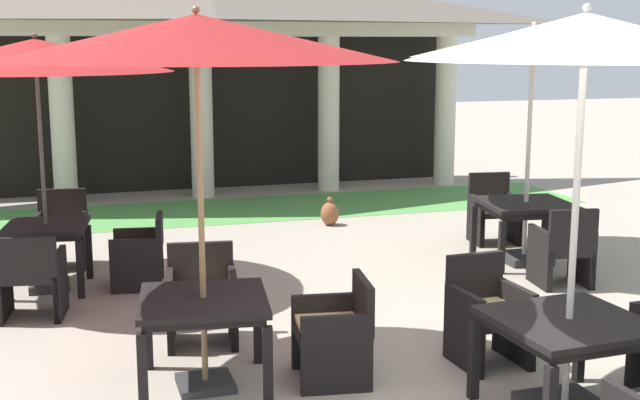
{
  "coord_description": "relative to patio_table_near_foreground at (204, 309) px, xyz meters",
  "views": [
    {
      "loc": [
        -2.28,
        -5.18,
        2.67
      ],
      "look_at": [
        0.13,
        2.78,
        1.12
      ],
      "focal_mm": 47.46,
      "sensor_mm": 36.0,
      "label": 1
    }
  ],
  "objects": [
    {
      "name": "patio_umbrella_far_back",
      "position": [
        4.4,
        2.71,
        2.01
      ],
      "size": [
        2.92,
        2.92,
        2.91
      ],
      "color": "#2D2D2D",
      "rests_on": "ground"
    },
    {
      "name": "patio_table_near_foreground",
      "position": [
        0.0,
        0.0,
        0.0
      ],
      "size": [
        1.1,
        1.1,
        0.74
      ],
      "rotation": [
        0.0,
        0.0,
        -0.14
      ],
      "color": "black",
      "rests_on": "ground"
    },
    {
      "name": "patio_chair_near_foreground_north",
      "position": [
        0.14,
        1.03,
        -0.23
      ],
      "size": [
        0.69,
        0.66,
        0.87
      ],
      "rotation": [
        0.0,
        0.0,
        -3.28
      ],
      "color": "black",
      "rests_on": "ground"
    },
    {
      "name": "patio_chair_mid_left_east",
      "position": [
        -0.22,
        3.02,
        -0.26
      ],
      "size": [
        0.64,
        0.69,
        0.79
      ],
      "rotation": [
        0.0,
        0.0,
        1.43
      ],
      "color": "black",
      "rests_on": "ground"
    },
    {
      "name": "patio_chair_mid_left_north",
      "position": [
        -1.06,
        4.15,
        -0.22
      ],
      "size": [
        0.66,
        0.6,
        0.92
      ],
      "rotation": [
        0.0,
        0.0,
        -3.29
      ],
      "color": "black",
      "rests_on": "ground"
    },
    {
      "name": "patio_table_mid_left",
      "position": [
        -1.21,
        3.17,
        -0.01
      ],
      "size": [
        0.96,
        0.96,
        0.73
      ],
      "rotation": [
        0.0,
        0.0,
        -0.15
      ],
      "color": "black",
      "rests_on": "ground"
    },
    {
      "name": "patio_umbrella_mid_right",
      "position": [
        2.43,
        -1.25,
        2.02
      ],
      "size": [
        2.43,
        2.43,
        2.93
      ],
      "color": "#2D2D2D",
      "rests_on": "ground"
    },
    {
      "name": "patio_table_far_back",
      "position": [
        4.4,
        2.71,
        0.02
      ],
      "size": [
        1.17,
        1.17,
        0.75
      ],
      "rotation": [
        0.0,
        0.0,
        -0.13
      ],
      "color": "black",
      "rests_on": "ground"
    },
    {
      "name": "patio_umbrella_near_foreground",
      "position": [
        0.0,
        -0.0,
        2.05
      ],
      "size": [
        2.98,
        2.98,
        2.94
      ],
      "color": "#2D2D2D",
      "rests_on": "ground"
    },
    {
      "name": "terracotta_urn",
      "position": [
        2.74,
        5.43,
        -0.46
      ],
      "size": [
        0.27,
        0.27,
        0.43
      ],
      "color": "brown",
      "rests_on": "ground"
    },
    {
      "name": "patio_chair_mid_right_north",
      "position": [
        2.36,
        -0.17,
        -0.23
      ],
      "size": [
        0.58,
        0.62,
        0.9
      ],
      "rotation": [
        0.0,
        0.0,
        -3.08
      ],
      "color": "black",
      "rests_on": "ground"
    },
    {
      "name": "patio_chair_far_back_south",
      "position": [
        4.26,
        1.66,
        -0.23
      ],
      "size": [
        0.64,
        0.64,
        0.91
      ],
      "rotation": [
        0.0,
        0.0,
        -0.13
      ],
      "color": "black",
      "rests_on": "ground"
    },
    {
      "name": "patio_table_mid_right",
      "position": [
        2.43,
        -1.25,
        -0.0
      ],
      "size": [
        1.09,
        1.09,
        0.73
      ],
      "rotation": [
        0.0,
        0.0,
        0.06
      ],
      "color": "black",
      "rests_on": "ground"
    },
    {
      "name": "patio_chair_far_back_north",
      "position": [
        4.54,
        3.76,
        -0.22
      ],
      "size": [
        0.66,
        0.62,
        0.93
      ],
      "rotation": [
        0.0,
        0.0,
        -3.27
      ],
      "color": "black",
      "rests_on": "ground"
    },
    {
      "name": "patio_chair_mid_left_south",
      "position": [
        -1.35,
        2.19,
        -0.23
      ],
      "size": [
        0.68,
        0.65,
        0.86
      ],
      "rotation": [
        0.0,
        0.0,
        -0.15
      ],
      "color": "black",
      "rests_on": "ground"
    },
    {
      "name": "patio_umbrella_mid_left",
      "position": [
        -1.21,
        3.17,
        1.88
      ],
      "size": [
        2.87,
        2.87,
        2.77
      ],
      "color": "#2D2D2D",
      "rests_on": "ground"
    },
    {
      "name": "lawn_strip",
      "position": [
        1.33,
        6.96,
        -0.64
      ],
      "size": [
        12.26,
        2.15,
        0.01
      ],
      "primitive_type": "cube",
      "color": "#519347",
      "rests_on": "ground"
    },
    {
      "name": "background_pavilion",
      "position": [
        1.33,
        8.48,
        2.45
      ],
      "size": [
        10.46,
        2.57,
        4.02
      ],
      "color": "beige",
      "rests_on": "ground"
    },
    {
      "name": "patio_chair_near_foreground_east",
      "position": [
        1.03,
        -0.14,
        -0.25
      ],
      "size": [
        0.65,
        0.69,
        0.83
      ],
      "rotation": [
        0.0,
        0.0,
        1.43
      ],
      "color": "black",
      "rests_on": "ground"
    }
  ]
}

